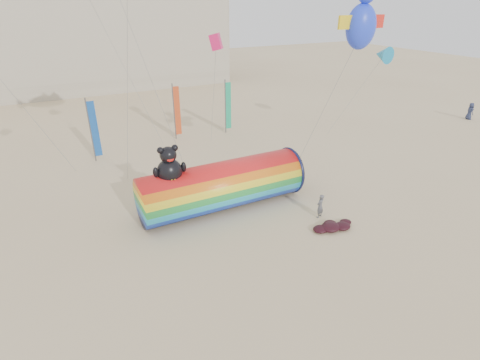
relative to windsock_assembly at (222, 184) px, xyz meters
name	(u,v)px	position (x,y,z in m)	size (l,w,h in m)	color
ground	(244,229)	(0.00, -2.94, -1.58)	(160.00, 160.00, 0.00)	#CCB58C
windsock_assembly	(222,184)	(0.00, 0.00, 0.00)	(10.36, 3.16, 4.78)	red
kite_handler	(320,206)	(4.67, -3.86, -0.82)	(0.56, 0.37, 1.53)	#515258
fabric_bundle	(333,226)	(4.54, -5.27, -1.41)	(2.62, 1.35, 0.41)	#3C0A16
festival_banners	(170,115)	(0.95, 12.90, 1.05)	(13.23, 2.22, 5.20)	#59595E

